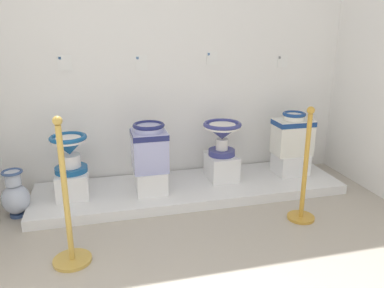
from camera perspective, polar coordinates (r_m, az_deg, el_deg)
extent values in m
cube|color=white|center=(3.95, -2.02, 17.39)|extent=(3.78, 0.06, 3.22)
cube|color=white|center=(3.83, -0.31, -6.71)|extent=(3.01, 0.82, 0.09)
cube|color=white|center=(3.71, -17.45, -5.66)|extent=(0.29, 0.36, 0.23)
cylinder|color=#185591|center=(3.66, -17.65, -3.61)|extent=(0.29, 0.29, 0.05)
cylinder|color=white|center=(3.63, -17.77, -2.39)|extent=(0.18, 0.18, 0.12)
cone|color=#185591|center=(3.59, -17.97, -0.31)|extent=(0.32, 0.32, 0.16)
cylinder|color=white|center=(3.57, -18.06, 0.60)|extent=(0.31, 0.31, 0.03)
torus|color=#185591|center=(3.57, -18.09, 0.91)|extent=(0.33, 0.33, 0.04)
cylinder|color=white|center=(3.57, -18.08, 0.83)|extent=(0.22, 0.22, 0.01)
cube|color=white|center=(3.67, -6.24, -5.36)|extent=(0.28, 0.35, 0.21)
cube|color=#A8ADDF|center=(3.57, -6.39, -0.98)|extent=(0.32, 0.31, 0.38)
cube|color=navy|center=(3.52, -6.48, 1.39)|extent=(0.33, 0.32, 0.05)
cylinder|color=#A8ADDF|center=(3.50, -6.51, 2.37)|extent=(0.27, 0.27, 0.05)
torus|color=navy|center=(3.50, -6.53, 2.80)|extent=(0.30, 0.30, 0.04)
cube|color=white|center=(3.94, 4.42, -3.37)|extent=(0.28, 0.37, 0.25)
cylinder|color=#383C81|center=(3.89, 4.47, -1.24)|extent=(0.27, 0.27, 0.06)
cylinder|color=white|center=(3.86, 4.50, -0.04)|extent=(0.12, 0.12, 0.11)
cone|color=#383C81|center=(3.83, 4.55, 1.84)|extent=(0.38, 0.38, 0.15)
cylinder|color=white|center=(3.81, 4.56, 2.65)|extent=(0.37, 0.37, 0.03)
torus|color=#383C81|center=(3.81, 4.57, 2.94)|extent=(0.39, 0.39, 0.04)
cylinder|color=white|center=(3.81, 4.57, 2.87)|extent=(0.26, 0.26, 0.01)
cube|color=white|center=(4.20, 14.50, -2.82)|extent=(0.32, 0.29, 0.22)
cube|color=white|center=(4.11, 14.80, 1.04)|extent=(0.38, 0.26, 0.37)
cube|color=navy|center=(4.07, 14.97, 3.08)|extent=(0.39, 0.26, 0.05)
cylinder|color=white|center=(4.06, 15.04, 3.95)|extent=(0.21, 0.21, 0.06)
torus|color=navy|center=(4.05, 15.07, 4.35)|extent=(0.24, 0.24, 0.04)
cube|color=white|center=(3.84, -18.54, 11.48)|extent=(0.13, 0.01, 0.14)
cube|color=#386BAD|center=(3.84, -19.22, 12.06)|extent=(0.02, 0.01, 0.02)
cube|color=white|center=(3.86, -7.59, 11.98)|extent=(0.12, 0.01, 0.16)
cube|color=#386BAD|center=(3.85, -8.18, 12.64)|extent=(0.02, 0.01, 0.02)
cube|color=white|center=(4.01, 3.01, 12.73)|extent=(0.11, 0.01, 0.13)
cube|color=#386BAD|center=(4.00, 2.52, 13.30)|extent=(0.02, 0.01, 0.02)
cube|color=white|center=(4.32, 13.40, 12.00)|extent=(0.12, 0.01, 0.13)
cube|color=slate|center=(4.30, 12.98, 12.51)|extent=(0.02, 0.01, 0.02)
cylinder|color=#364D7F|center=(3.74, -24.60, -9.56)|extent=(0.13, 0.13, 0.03)
ellipsoid|color=silver|center=(3.68, -24.89, -7.49)|extent=(0.24, 0.24, 0.27)
cylinder|color=silver|center=(3.61, -25.28, -4.70)|extent=(0.13, 0.13, 0.12)
torus|color=#364D7F|center=(3.59, -25.40, -3.82)|extent=(0.18, 0.18, 0.02)
cylinder|color=gold|center=(2.96, -17.48, -16.24)|extent=(0.27, 0.27, 0.02)
cylinder|color=gold|center=(2.72, -18.44, -7.36)|extent=(0.04, 0.04, 0.98)
sphere|color=gold|center=(2.55, -19.54, 3.31)|extent=(0.06, 0.06, 0.06)
cylinder|color=gold|center=(3.50, 15.98, -10.51)|extent=(0.23, 0.23, 0.02)
cylinder|color=gold|center=(3.32, 16.64, -3.35)|extent=(0.04, 0.04, 0.91)
sphere|color=gold|center=(3.18, 17.38, 4.84)|extent=(0.06, 0.06, 0.06)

